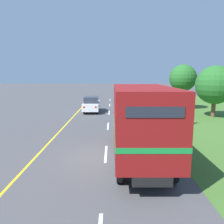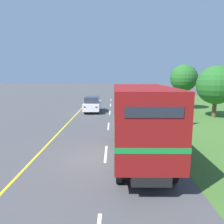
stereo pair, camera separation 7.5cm
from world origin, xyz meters
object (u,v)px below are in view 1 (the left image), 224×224
object	(u,v)px
highway_sign	(177,108)
roadside_tree_near	(216,85)
horse_trailer_truck	(140,120)
lead_car_white	(92,104)
roadside_tree_mid	(183,78)

from	to	relation	value
highway_sign	roadside_tree_near	world-z (taller)	roadside_tree_near
horse_trailer_truck	lead_car_white	distance (m)	15.10
highway_sign	roadside_tree_mid	bearing A→B (deg)	70.05
lead_car_white	horse_trailer_truck	bearing A→B (deg)	-75.53
horse_trailer_truck	roadside_tree_near	xyz separation A→B (m)	(9.03, 11.46, 1.22)
lead_car_white	roadside_tree_mid	world-z (taller)	roadside_tree_mid
lead_car_white	roadside_tree_near	bearing A→B (deg)	-13.71
roadside_tree_near	roadside_tree_mid	bearing A→B (deg)	105.45
horse_trailer_truck	roadside_tree_near	distance (m)	14.64
horse_trailer_truck	highway_sign	distance (m)	8.41
highway_sign	horse_trailer_truck	bearing A→B (deg)	-118.67
roadside_tree_mid	horse_trailer_truck	bearing A→B (deg)	-113.88
highway_sign	roadside_tree_mid	size ratio (longest dim) A/B	0.48
highway_sign	roadside_tree_mid	world-z (taller)	roadside_tree_mid
horse_trailer_truck	roadside_tree_near	world-z (taller)	roadside_tree_near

